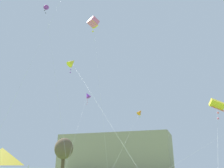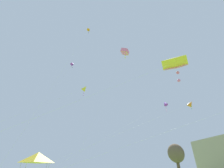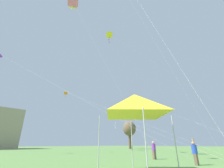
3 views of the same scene
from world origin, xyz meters
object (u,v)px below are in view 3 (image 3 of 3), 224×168
Objects in this scene: person_blue_shirt at (195,152)px; kite_green_box_3 at (115,117)px; person_purple_shirt at (154,149)px; kite_orange_diamond_5 at (66,92)px; kite_pink_box_4 at (73,2)px; kite_yellow_box_6 at (142,103)px; festival_tent at (135,105)px; kite_yellow_diamond_1 at (109,34)px.

person_blue_shirt is 26.06m from kite_green_box_3.
kite_orange_diamond_5 reaches higher than person_purple_shirt.
kite_pink_box_4 is 21.48m from kite_yellow_box_6.
person_purple_shirt is 0.09× the size of kite_yellow_box_6.
kite_orange_diamond_5 reaches higher than kite_yellow_box_6.
festival_tent is 0.30× the size of kite_yellow_diamond_1.
kite_pink_box_4 is at bearing -105.57° from person_blue_shirt.
kite_green_box_3 is at bearing 41.60° from kite_yellow_diamond_1.
person_purple_shirt is 0.12× the size of kite_yellow_diamond_1.
person_purple_shirt is 13.76m from kite_yellow_box_6.
kite_yellow_box_6 is at bearing -8.95° from kite_pink_box_4.
kite_pink_box_4 is (1.40, 12.47, 20.10)m from festival_tent.
kite_yellow_diamond_1 reaches higher than festival_tent.
kite_yellow_diamond_1 reaches higher than person_blue_shirt.
person_blue_shirt is at bearing -10.97° from festival_tent.
kite_green_box_3 is at bearing -2.83° from kite_orange_diamond_5.
kite_green_box_3 is at bearing -41.29° from person_purple_shirt.
person_purple_shirt is 0.07× the size of kite_green_box_3.
kite_pink_box_4 is (-1.23, 7.60, 10.52)m from kite_yellow_diamond_1.
festival_tent is at bearing -118.40° from kite_yellow_diamond_1.
person_purple_shirt is 0.92× the size of person_blue_shirt.
kite_pink_box_4 is 1.00× the size of kite_orange_diamond_5.
person_blue_shirt is 0.07× the size of kite_green_box_3.
person_purple_shirt is (7.35, 3.29, -2.62)m from festival_tent.
kite_yellow_box_6 reaches higher than person_purple_shirt.
kite_pink_box_4 reaches higher than kite_orange_diamond_5.
kite_yellow_diamond_1 is at bearing -96.80° from person_blue_shirt.
kite_orange_diamond_5 is (0.98, 21.57, 9.85)m from person_blue_shirt.
kite_orange_diamond_5 is at bearing 134.12° from kite_yellow_box_6.
person_purple_shirt is 25.22m from kite_pink_box_4.
kite_green_box_3 is at bearing -156.17° from person_blue_shirt.
kite_green_box_3 reaches higher than person_blue_shirt.
kite_green_box_3 is (14.07, 20.92, 6.58)m from person_blue_shirt.
kite_orange_diamond_5 reaches higher than kite_green_box_3.
person_purple_shirt is 0.07× the size of kite_orange_diamond_5.
kite_yellow_box_6 is (10.11, -10.42, -2.16)m from kite_orange_diamond_5.
kite_green_box_3 is 0.97× the size of kite_pink_box_4.
person_blue_shirt is at bearing -123.93° from kite_green_box_3.
person_blue_shirt is 13.87m from kite_yellow_diamond_1.
festival_tent is at bearing -134.50° from kite_green_box_3.
kite_yellow_box_6 reaches higher than festival_tent.
kite_yellow_diamond_1 is at bearing -159.43° from kite_yellow_box_6.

